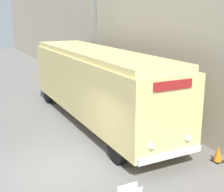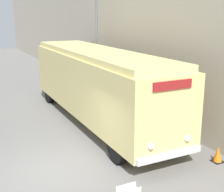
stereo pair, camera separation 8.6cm
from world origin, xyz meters
name	(u,v)px [view 2 (the right image)]	position (x,y,z in m)	size (l,w,h in m)	color
ground_plane	(57,172)	(0.00, 0.00, 0.00)	(80.00, 80.00, 0.00)	slate
building_wall_right	(97,32)	(5.92, 10.00, 3.85)	(0.30, 60.00, 7.69)	#B2A893
vintage_bus	(96,82)	(3.18, 3.96, 1.93)	(2.56, 11.46, 3.40)	black
streetlamp	(97,28)	(4.84, 7.63, 4.20)	(0.36, 0.36, 6.49)	#595E60
traffic_cone	(218,154)	(5.20, -1.80, 0.28)	(0.36, 0.36, 0.57)	black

